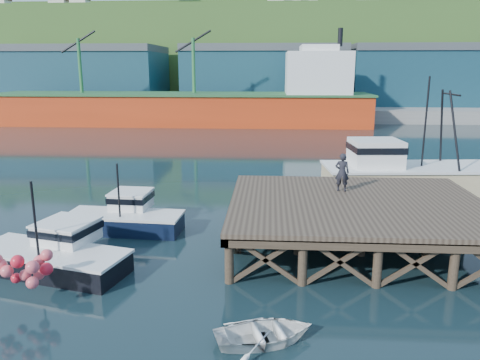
# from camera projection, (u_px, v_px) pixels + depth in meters

# --- Properties ---
(ground) EXTENTS (300.00, 300.00, 0.00)m
(ground) POSITION_uv_depth(u_px,v_px,m) (242.00, 240.00, 22.99)
(ground) COLOR black
(ground) RESTS_ON ground
(wharf) EXTENTS (12.00, 10.00, 2.62)m
(wharf) POSITION_uv_depth(u_px,v_px,m) (358.00, 206.00, 22.01)
(wharf) COLOR brown
(wharf) RESTS_ON ground
(far_quay) EXTENTS (160.00, 40.00, 2.00)m
(far_quay) POSITION_uv_depth(u_px,v_px,m) (264.00, 106.00, 90.68)
(far_quay) COLOR gray
(far_quay) RESTS_ON ground
(warehouse_left) EXTENTS (32.00, 16.00, 9.00)m
(warehouse_left) POSITION_uv_depth(u_px,v_px,m) (75.00, 78.00, 86.75)
(warehouse_left) COLOR #194452
(warehouse_left) RESTS_ON far_quay
(warehouse_mid) EXTENTS (28.00, 16.00, 9.00)m
(warehouse_mid) POSITION_uv_depth(u_px,v_px,m) (264.00, 78.00, 84.55)
(warehouse_mid) COLOR #194452
(warehouse_mid) RESTS_ON far_quay
(warehouse_right) EXTENTS (30.00, 16.00, 9.00)m
(warehouse_right) POSITION_uv_depth(u_px,v_px,m) (433.00, 78.00, 82.66)
(warehouse_right) COLOR #194452
(warehouse_right) RESTS_ON far_quay
(cargo_ship) EXTENTS (55.50, 10.00, 13.75)m
(cargo_ship) POSITION_uv_depth(u_px,v_px,m) (205.00, 102.00, 69.33)
(cargo_ship) COLOR red
(cargo_ship) RESTS_ON ground
(hillside) EXTENTS (220.00, 50.00, 22.00)m
(hillside) POSITION_uv_depth(u_px,v_px,m) (266.00, 57.00, 117.46)
(hillside) COLOR #2D511E
(hillside) RESTS_ON ground
(boat_navy) EXTENTS (6.05, 3.37, 3.70)m
(boat_navy) POSITION_uv_depth(u_px,v_px,m) (127.00, 216.00, 24.33)
(boat_navy) COLOR black
(boat_navy) RESTS_ON ground
(boat_black) EXTENTS (6.89, 5.71, 4.02)m
(boat_black) POSITION_uv_depth(u_px,v_px,m) (55.00, 253.00, 19.50)
(boat_black) COLOR black
(boat_black) RESTS_ON ground
(trawler) EXTENTS (11.89, 5.08, 7.76)m
(trawler) POSITION_uv_depth(u_px,v_px,m) (409.00, 172.00, 30.85)
(trawler) COLOR #D6BE8A
(trawler) RESTS_ON ground
(dinghy) EXTENTS (3.63, 3.05, 0.64)m
(dinghy) POSITION_uv_depth(u_px,v_px,m) (265.00, 333.00, 14.37)
(dinghy) COLOR white
(dinghy) RESTS_ON ground
(dockworker) EXTENTS (0.79, 0.59, 1.95)m
(dockworker) POSITION_uv_depth(u_px,v_px,m) (342.00, 172.00, 23.69)
(dockworker) COLOR black
(dockworker) RESTS_ON wharf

